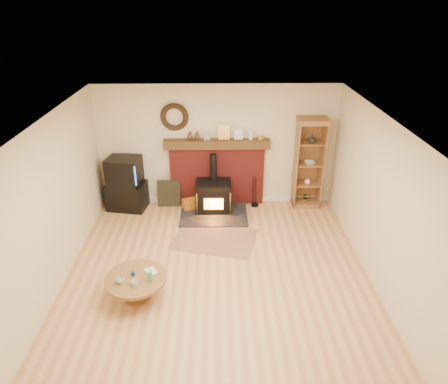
{
  "coord_description": "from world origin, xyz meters",
  "views": [
    {
      "loc": [
        0.01,
        -5.18,
        4.21
      ],
      "look_at": [
        0.12,
        1.0,
        1.1
      ],
      "focal_mm": 32.0,
      "sensor_mm": 36.0,
      "label": 1
    }
  ],
  "objects_px": {
    "wood_stove": "(214,198)",
    "curio_cabinet": "(308,163)",
    "tv_unit": "(126,185)",
    "coffee_table": "(136,281)"
  },
  "relations": [
    {
      "from": "wood_stove",
      "to": "curio_cabinet",
      "type": "xyz_separation_m",
      "value": [
        2.0,
        0.29,
        0.66
      ]
    },
    {
      "from": "tv_unit",
      "to": "curio_cabinet",
      "type": "height_order",
      "value": "curio_cabinet"
    },
    {
      "from": "tv_unit",
      "to": "curio_cabinet",
      "type": "relative_size",
      "value": 0.59
    },
    {
      "from": "wood_stove",
      "to": "curio_cabinet",
      "type": "height_order",
      "value": "curio_cabinet"
    },
    {
      "from": "curio_cabinet",
      "to": "coffee_table",
      "type": "bearing_deg",
      "value": -136.68
    },
    {
      "from": "coffee_table",
      "to": "curio_cabinet",
      "type": "bearing_deg",
      "value": 43.32
    },
    {
      "from": "tv_unit",
      "to": "coffee_table",
      "type": "bearing_deg",
      "value": -76.19
    },
    {
      "from": "wood_stove",
      "to": "coffee_table",
      "type": "height_order",
      "value": "wood_stove"
    },
    {
      "from": "curio_cabinet",
      "to": "wood_stove",
      "type": "bearing_deg",
      "value": -171.88
    },
    {
      "from": "wood_stove",
      "to": "curio_cabinet",
      "type": "relative_size",
      "value": 0.71
    }
  ]
}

